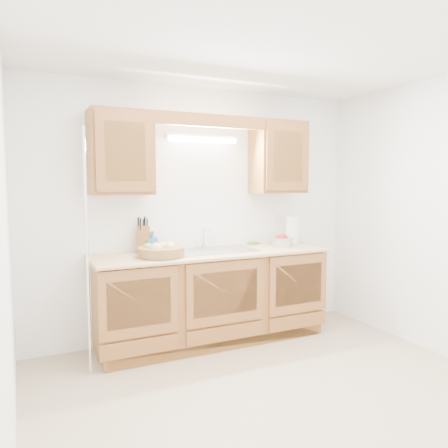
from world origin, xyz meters
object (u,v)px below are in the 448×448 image
paper_towel (292,230)px  apple_bowl (281,241)px  fruit_basket (161,250)px  knife_block (143,239)px

paper_towel → apple_bowl: bearing=-154.4°
fruit_basket → paper_towel: bearing=6.9°
fruit_basket → knife_block: size_ratio=1.20×
paper_towel → knife_block: bearing=174.6°
fruit_basket → apple_bowl: fruit_basket is taller
fruit_basket → knife_block: knife_block is taller
knife_block → apple_bowl: size_ratio=1.22×
knife_block → paper_towel: size_ratio=0.98×
knife_block → apple_bowl: 1.41m
knife_block → fruit_basket: bearing=-58.2°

